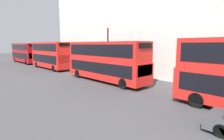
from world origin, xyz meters
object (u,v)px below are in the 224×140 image
at_px(bus_third_in_queue, 51,54).
at_px(bus_trailing, 25,52).
at_px(bus_second_in_queue, 105,60).
at_px(pedestrian, 123,73).

bearing_deg(bus_third_in_queue, bus_trailing, 90.00).
bearing_deg(bus_second_in_queue, pedestrian, -15.33).
distance_m(bus_second_in_queue, bus_third_in_queue, 13.88).
xyz_separation_m(bus_third_in_queue, bus_trailing, (-0.00, 13.00, -0.07)).
xyz_separation_m(bus_second_in_queue, bus_trailing, (0.00, 26.87, -0.04)).
bearing_deg(bus_third_in_queue, bus_second_in_queue, -90.00).
height_order(bus_trailing, pedestrian, bus_trailing).
xyz_separation_m(bus_second_in_queue, bus_third_in_queue, (0.00, 13.88, 0.03)).
xyz_separation_m(bus_second_in_queue, pedestrian, (2.18, -0.60, -1.67)).
xyz_separation_m(bus_third_in_queue, pedestrian, (2.18, -14.47, -1.70)).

